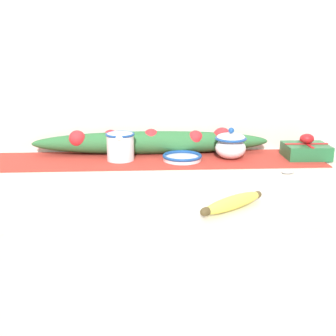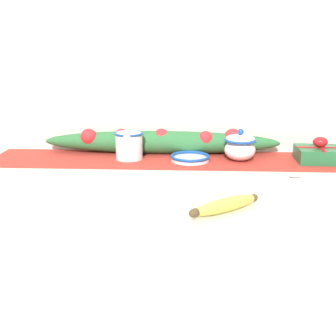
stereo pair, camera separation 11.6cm
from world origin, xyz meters
TOP-DOWN VIEW (x-y plane):
  - countertop at (0.00, 0.00)m, footprint 1.25×0.70m
  - back_wall at (0.00, 0.37)m, footprint 2.05×0.04m
  - table_runner at (0.00, 0.22)m, footprint 1.15×0.24m
  - cream_pitcher at (-0.10, 0.22)m, footprint 0.10×0.11m
  - sugar_bowl at (0.27, 0.22)m, footprint 0.11×0.11m
  - small_dish at (0.10, 0.20)m, footprint 0.13×0.13m
  - banana at (0.18, -0.24)m, footprint 0.18×0.14m
  - spoon at (0.40, 0.04)m, footprint 0.18×0.04m
  - gift_box at (0.53, 0.22)m, footprint 0.15×0.13m
  - poinsettia_garland at (0.00, 0.30)m, footprint 0.84×0.09m

SIDE VIEW (x-z plane):
  - countertop at x=0.00m, z-range 0.00..0.87m
  - table_runner at x=0.00m, z-range 0.87..0.87m
  - spoon at x=0.40m, z-range 0.87..0.88m
  - small_dish at x=0.10m, z-range 0.87..0.89m
  - banana at x=0.18m, z-range 0.87..0.90m
  - gift_box at x=0.53m, z-range 0.86..0.94m
  - poinsettia_garland at x=0.00m, z-range 0.87..0.96m
  - sugar_bowl at x=0.27m, z-range 0.87..0.97m
  - cream_pitcher at x=-0.10m, z-range 0.87..0.97m
  - back_wall at x=0.00m, z-range 0.00..2.40m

